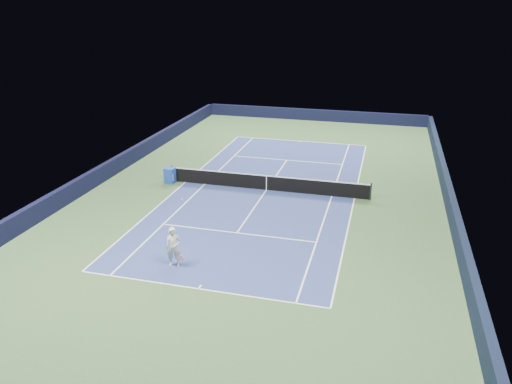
# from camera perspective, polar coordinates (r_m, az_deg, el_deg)

# --- Properties ---
(ground) EXTENTS (40.00, 40.00, 0.00)m
(ground) POSITION_cam_1_polar(r_m,az_deg,el_deg) (31.44, 1.20, 0.24)
(ground) COLOR #33502B
(ground) RESTS_ON ground
(wall_far) EXTENTS (22.00, 0.35, 1.10)m
(wall_far) POSITION_cam_1_polar(r_m,az_deg,el_deg) (50.00, 6.69, 8.74)
(wall_far) COLOR black
(wall_far) RESTS_ON ground
(wall_right) EXTENTS (0.35, 40.00, 1.10)m
(wall_right) POSITION_cam_1_polar(r_m,az_deg,el_deg) (30.73, 21.22, -0.68)
(wall_right) COLOR black
(wall_right) RESTS_ON ground
(wall_left) EXTENTS (0.35, 40.00, 1.10)m
(wall_left) POSITION_cam_1_polar(r_m,az_deg,el_deg) (35.26, -16.16, 2.69)
(wall_left) COLOR black
(wall_left) RESTS_ON ground
(court_surface) EXTENTS (10.97, 23.77, 0.01)m
(court_surface) POSITION_cam_1_polar(r_m,az_deg,el_deg) (31.44, 1.20, 0.24)
(court_surface) COLOR navy
(court_surface) RESTS_ON ground
(baseline_far) EXTENTS (10.97, 0.08, 0.00)m
(baseline_far) POSITION_cam_1_polar(r_m,az_deg,el_deg) (42.51, 5.04, 5.82)
(baseline_far) COLOR white
(baseline_far) RESTS_ON ground
(baseline_near) EXTENTS (10.97, 0.08, 0.00)m
(baseline_near) POSITION_cam_1_polar(r_m,az_deg,el_deg) (21.25, -6.59, -10.93)
(baseline_near) COLOR white
(baseline_near) RESTS_ON ground
(sideline_doubles_right) EXTENTS (0.08, 23.77, 0.00)m
(sideline_doubles_right) POSITION_cam_1_polar(r_m,az_deg,el_deg) (30.70, 11.20, -0.69)
(sideline_doubles_right) COLOR white
(sideline_doubles_right) RESTS_ON ground
(sideline_doubles_left) EXTENTS (0.08, 23.77, 0.00)m
(sideline_doubles_left) POSITION_cam_1_polar(r_m,az_deg,el_deg) (33.08, -8.07, 1.13)
(sideline_doubles_left) COLOR white
(sideline_doubles_left) RESTS_ON ground
(sideline_singles_right) EXTENTS (0.08, 23.77, 0.00)m
(sideline_singles_right) POSITION_cam_1_polar(r_m,az_deg,el_deg) (30.80, 8.66, -0.45)
(sideline_singles_right) COLOR white
(sideline_singles_right) RESTS_ON ground
(sideline_singles_left) EXTENTS (0.08, 23.77, 0.00)m
(sideline_singles_left) POSITION_cam_1_polar(r_m,az_deg,el_deg) (32.59, -5.84, 0.92)
(sideline_singles_left) COLOR white
(sideline_singles_left) RESTS_ON ground
(service_line_far) EXTENTS (8.23, 0.08, 0.00)m
(service_line_far) POSITION_cam_1_polar(r_m,az_deg,el_deg) (37.34, 3.55, 3.66)
(service_line_far) COLOR white
(service_line_far) RESTS_ON ground
(service_line_near) EXTENTS (8.23, 0.08, 0.00)m
(service_line_near) POSITION_cam_1_polar(r_m,az_deg,el_deg) (25.77, -2.20, -4.69)
(service_line_near) COLOR white
(service_line_near) RESTS_ON ground
(center_service_line) EXTENTS (0.08, 12.80, 0.00)m
(center_service_line) POSITION_cam_1_polar(r_m,az_deg,el_deg) (31.44, 1.20, 0.25)
(center_service_line) COLOR white
(center_service_line) RESTS_ON ground
(center_mark_far) EXTENTS (0.08, 0.30, 0.00)m
(center_mark_far) POSITION_cam_1_polar(r_m,az_deg,el_deg) (42.37, 5.00, 5.77)
(center_mark_far) COLOR white
(center_mark_far) RESTS_ON ground
(center_mark_near) EXTENTS (0.08, 0.30, 0.00)m
(center_mark_near) POSITION_cam_1_polar(r_m,az_deg,el_deg) (21.37, -6.44, -10.73)
(center_mark_near) COLOR white
(center_mark_near) RESTS_ON ground
(tennis_net) EXTENTS (12.90, 0.10, 1.07)m
(tennis_net) POSITION_cam_1_polar(r_m,az_deg,el_deg) (31.26, 1.21, 1.10)
(tennis_net) COLOR black
(tennis_net) RESTS_ON ground
(sponsor_cube) EXTENTS (0.69, 0.64, 1.01)m
(sponsor_cube) POSITION_cam_1_polar(r_m,az_deg,el_deg) (32.98, -9.79, 1.88)
(sponsor_cube) COLOR #1D44B0
(sponsor_cube) RESTS_ON ground
(tennis_player) EXTENTS (0.88, 1.36, 2.88)m
(tennis_player) POSITION_cam_1_polar(r_m,az_deg,el_deg) (22.64, -9.40, -6.24)
(tennis_player) COLOR silver
(tennis_player) RESTS_ON ground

